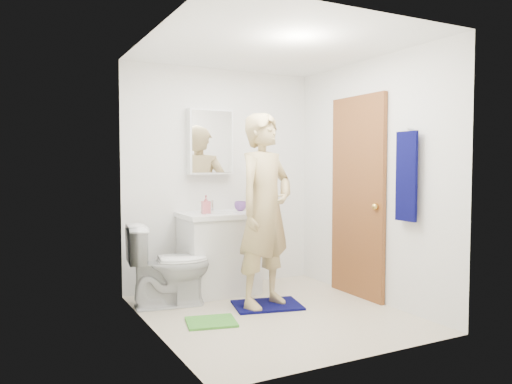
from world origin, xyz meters
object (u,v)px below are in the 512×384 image
soap_dispenser (206,205)px  toilet (169,265)px  vanity_cabinet (219,255)px  medicine_cabinet (210,142)px  toothbrush_cup (240,206)px  man (265,210)px  towel (406,176)px

soap_dispenser → toilet: bearing=-158.3°
vanity_cabinet → medicine_cabinet: size_ratio=1.14×
toothbrush_cup → man: 0.81m
towel → toothbrush_cup: size_ratio=6.13×
towel → toothbrush_cup: towel is taller
towel → man: man is taller
towel → man: bearing=141.8°
vanity_cabinet → toothbrush_cup: size_ratio=6.13×
towel → toilet: towel is taller
medicine_cabinet → man: (0.18, -0.92, -0.67)m
vanity_cabinet → man: bearing=-75.7°
medicine_cabinet → towel: size_ratio=0.87×
vanity_cabinet → medicine_cabinet: medicine_cabinet is taller
towel → toilet: (-1.80, 1.26, -0.85)m
medicine_cabinet → toothbrush_cup: size_ratio=5.36×
vanity_cabinet → toothbrush_cup: bearing=18.5°
soap_dispenser → toothbrush_cup: bearing=17.7°
toilet → medicine_cabinet: bearing=-45.9°
vanity_cabinet → towel: bearing=-51.5°
medicine_cabinet → man: size_ratio=0.39×
towel → soap_dispenser: 1.99m
toilet → soap_dispenser: size_ratio=4.16×
towel → man: 1.32m
vanity_cabinet → man: man is taller
medicine_cabinet → man: bearing=-79.1°
towel → soap_dispenser: towel is taller
toothbrush_cup → medicine_cabinet: bearing=157.5°
toilet → toothbrush_cup: 1.10m
medicine_cabinet → toilet: bearing=-143.7°
vanity_cabinet → towel: (1.18, -1.48, 0.85)m
medicine_cabinet → toothbrush_cup: 0.77m
medicine_cabinet → towel: (1.18, -1.71, -0.35)m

